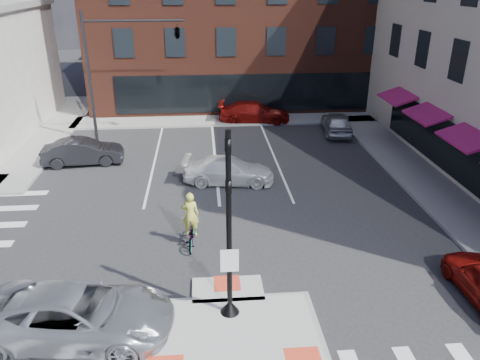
{
  "coord_description": "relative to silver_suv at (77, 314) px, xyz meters",
  "views": [
    {
      "loc": [
        -0.66,
        -11.4,
        9.83
      ],
      "look_at": [
        0.82,
        6.43,
        2.0
      ],
      "focal_mm": 35.0,
      "sensor_mm": 36.0,
      "label": 1
    }
  ],
  "objects": [
    {
      "name": "bg_car_silver",
      "position": [
        12.85,
        18.49,
        -0.05
      ],
      "size": [
        2.3,
        4.53,
        1.48
      ],
      "primitive_type": "imported",
      "rotation": [
        0.0,
        0.0,
        3.01
      ],
      "color": "silver",
      "rests_on": "ground"
    },
    {
      "name": "building_far_left",
      "position": [
        0.5,
        52.15,
        4.22
      ],
      "size": [
        10.0,
        12.0,
        10.0
      ],
      "primitive_type": "cube",
      "color": "slate",
      "rests_on": "ground"
    },
    {
      "name": "white_pickup",
      "position": [
        5.09,
        10.89,
        -0.11
      ],
      "size": [
        4.85,
        2.44,
        1.35
      ],
      "primitive_type": "imported",
      "rotation": [
        0.0,
        0.0,
        1.45
      ],
      "color": "silver",
      "rests_on": "ground"
    },
    {
      "name": "sidewalk_e",
      "position": [
        15.3,
        10.15,
        -0.71
      ],
      "size": [
        3.0,
        24.0,
        0.15
      ],
      "primitive_type": "cube",
      "color": "gray",
      "rests_on": "ground"
    },
    {
      "name": "silver_suv",
      "position": [
        0.0,
        0.0,
        0.0
      ],
      "size": [
        5.9,
        3.22,
        1.57
      ],
      "primitive_type": "imported",
      "rotation": [
        0.0,
        0.0,
        1.46
      ],
      "color": "#BABCC2",
      "rests_on": "ground"
    },
    {
      "name": "bg_car_red",
      "position": [
        7.61,
        21.65,
        -0.04
      ],
      "size": [
        5.3,
        2.54,
        1.49
      ],
      "primitive_type": "imported",
      "rotation": [
        0.0,
        0.0,
        1.48
      ],
      "color": "maroon",
      "rests_on": "ground"
    },
    {
      "name": "building_n",
      "position": [
        7.5,
        32.14,
        7.02
      ],
      "size": [
        24.4,
        18.4,
        15.5
      ],
      "color": "#512319",
      "rests_on": "ground"
    },
    {
      "name": "ground",
      "position": [
        4.5,
        0.15,
        -0.78
      ],
      "size": [
        120.0,
        120.0,
        0.0
      ],
      "primitive_type": "plane",
      "color": "#28282B",
      "rests_on": "ground"
    },
    {
      "name": "building_far_right",
      "position": [
        13.5,
        54.15,
        5.22
      ],
      "size": [
        12.0,
        12.0,
        12.0
      ],
      "primitive_type": "cube",
      "color": "brown",
      "rests_on": "ground"
    },
    {
      "name": "cyclist",
      "position": [
        3.25,
        4.86,
        -0.01
      ],
      "size": [
        0.74,
        1.87,
        2.29
      ],
      "rotation": [
        0.0,
        0.0,
        3.09
      ],
      "color": "#3F3F44",
      "rests_on": "ground"
    },
    {
      "name": "refuge_island",
      "position": [
        4.5,
        -0.11,
        -0.73
      ],
      "size": [
        5.4,
        4.65,
        0.13
      ],
      "color": "gray",
      "rests_on": "ground"
    },
    {
      "name": "mast_arm_signal",
      "position": [
        1.03,
        18.15,
        5.42
      ],
      "size": [
        6.1,
        2.24,
        8.0
      ],
      "color": "black",
      "rests_on": "ground"
    },
    {
      "name": "bg_car_dark",
      "position": [
        -2.95,
        14.15,
        -0.05
      ],
      "size": [
        4.56,
        1.97,
        1.46
      ],
      "primitive_type": "imported",
      "rotation": [
        0.0,
        0.0,
        1.67
      ],
      "color": "black",
      "rests_on": "ground"
    },
    {
      "name": "sidewalk_n",
      "position": [
        7.5,
        22.15,
        -0.71
      ],
      "size": [
        26.0,
        3.0,
        0.15
      ],
      "primitive_type": "cube",
      "color": "gray",
      "rests_on": "ground"
    },
    {
      "name": "signal_pole",
      "position": [
        4.5,
        0.55,
        1.57
      ],
      "size": [
        0.6,
        0.6,
        5.98
      ],
      "color": "black",
      "rests_on": "refuge_island"
    }
  ]
}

